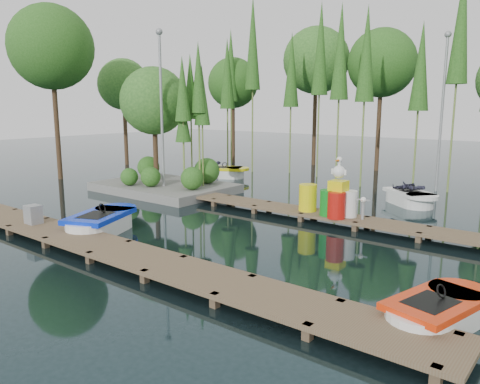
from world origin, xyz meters
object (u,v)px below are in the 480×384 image
Objects in this scene: utility_cabinet at (33,214)px; yellow_barrel at (308,198)px; boat_red at (437,313)px; island at (163,123)px; boat_yellow_far at (223,172)px; boat_blue at (101,223)px; drum_cluster at (338,199)px.

yellow_barrel is at bearing 49.72° from utility_cabinet.
island is at bearing 170.10° from boat_red.
boat_red is at bearing -43.16° from boat_yellow_far.
boat_yellow_far is at bearing 157.22° from boat_red.
utility_cabinet is at bearing -130.28° from yellow_barrel.
utility_cabinet is (-1.65, -1.36, 0.30)m from boat_blue.
island is 2.46× the size of boat_red.
utility_cabinet is 9.18m from yellow_barrel.
boat_yellow_far is (-14.66, 11.12, 0.05)m from boat_red.
island reaches higher than boat_yellow_far.
boat_red is at bearing -24.30° from island.
yellow_barrel reaches higher than boat_red.
boat_red is at bearing -49.00° from drum_cluster.
island is 16.02m from boat_red.
yellow_barrel reaches higher than boat_blue.
island is at bearing 174.56° from yellow_barrel.
drum_cluster is (1.25, -0.15, 0.12)m from yellow_barrel.
boat_yellow_far reaches higher than boat_blue.
boat_red is at bearing -22.95° from boat_blue.
boat_yellow_far reaches higher than yellow_barrel.
boat_yellow_far is at bearing 88.65° from boat_blue.
drum_cluster is at bearing 22.15° from boat_blue.
island is 11.45× the size of utility_cabinet.
boat_blue is 7.81m from drum_cluster.
boat_yellow_far is 10.18m from yellow_barrel.
drum_cluster reaches higher than boat_red.
utility_cabinet reaches higher than boat_red.
island is 8.54m from utility_cabinet.
boat_blue is 10.34m from boat_red.
utility_cabinet is at bearing -136.35° from drum_cluster.
boat_red is 8.33m from yellow_barrel.
boat_blue is 1.07× the size of boat_yellow_far.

